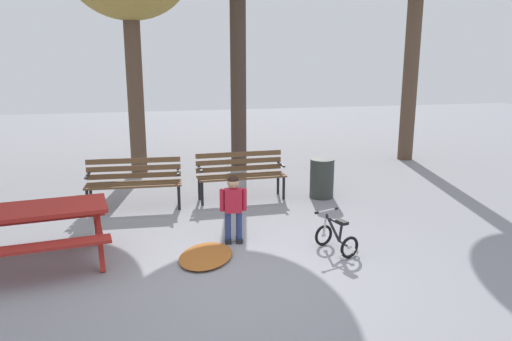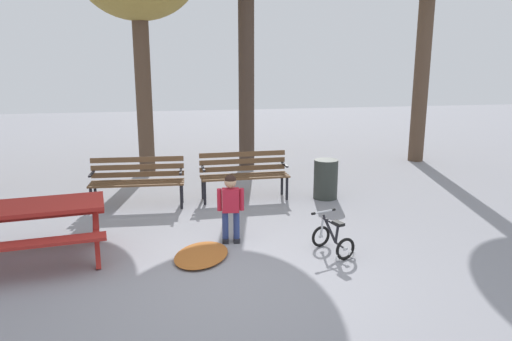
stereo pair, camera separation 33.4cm
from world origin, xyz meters
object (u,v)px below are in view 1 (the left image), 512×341
(picnic_table, at_px, (31,221))
(park_bench_far_left, at_px, (134,179))
(trash_bin, at_px, (322,178))
(kids_bicycle, at_px, (336,238))
(park_bench_left, at_px, (241,172))
(child_standing, at_px, (233,204))

(picnic_table, bearing_deg, park_bench_far_left, 61.88)
(picnic_table, bearing_deg, trash_bin, 25.02)
(picnic_table, bearing_deg, kids_bicycle, -5.66)
(picnic_table, xyz_separation_m, kids_bicycle, (3.87, -0.38, -0.39))
(park_bench_far_left, bearing_deg, trash_bin, -1.65)
(park_bench_left, xyz_separation_m, trash_bin, (1.48, -0.25, -0.15))
(kids_bicycle, bearing_deg, park_bench_left, 105.87)
(picnic_table, relative_size, kids_bicycle, 3.14)
(park_bench_left, distance_m, kids_bicycle, 2.89)
(picnic_table, relative_size, park_bench_left, 1.22)
(kids_bicycle, bearing_deg, park_bench_far_left, 135.73)
(child_standing, xyz_separation_m, trash_bin, (1.99, 1.88, -0.21))
(park_bench_left, bearing_deg, trash_bin, -9.59)
(trash_bin, bearing_deg, park_bench_left, 170.41)
(park_bench_left, height_order, child_standing, child_standing)
(picnic_table, distance_m, kids_bicycle, 3.91)
(child_standing, height_order, trash_bin, child_standing)
(picnic_table, distance_m, park_bench_left, 3.90)
(park_bench_far_left, relative_size, child_standing, 1.64)
(child_standing, height_order, kids_bicycle, child_standing)
(child_standing, bearing_deg, park_bench_far_left, 124.98)
(park_bench_left, relative_size, kids_bicycle, 2.57)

